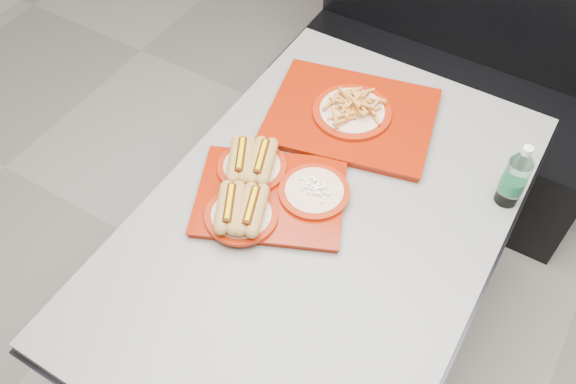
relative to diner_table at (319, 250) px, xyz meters
The scene contains 6 objects.
ground 0.58m from the diner_table, ahead, with size 6.00×6.00×0.00m, color gray.
diner_table is the anchor object (origin of this frame).
booth_bench 1.11m from the diner_table, 90.00° to the left, with size 1.30×0.57×1.35m.
tray_near 0.26m from the diner_table, behind, with size 0.50×0.45×0.09m.
tray_far 0.43m from the diner_table, 105.32° to the left, with size 0.57×0.49×0.10m.
water_bottle 0.57m from the diner_table, 37.42° to the left, with size 0.07×0.07×0.21m.
Camera 1 is at (0.42, -0.88, 2.09)m, focal length 38.00 mm.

